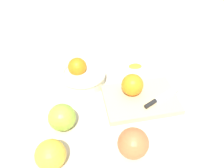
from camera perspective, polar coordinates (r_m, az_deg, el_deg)
The scene contains 9 objects.
ground_plane at distance 0.78m, azimuth 2.05°, elevation -4.19°, with size 2.40×2.40×0.00m, color beige.
bowl at distance 0.83m, azimuth -7.29°, elevation 2.23°, with size 0.16×0.16×0.09m.
cutting_board at distance 0.78m, azimuth 7.00°, elevation -3.75°, with size 0.24×0.17×0.02m, color #DBB77F.
orange_on_board at distance 0.76m, azimuth 5.02°, elevation -0.19°, with size 0.07×0.07×0.07m, color orange.
knife at distance 0.77m, azimuth 11.15°, elevation -3.78°, with size 0.15×0.08×0.01m.
apple_front_center at distance 0.63m, azimuth 5.21°, elevation -14.25°, with size 0.08×0.08×0.08m, color #CC6638.
apple_front_left at distance 0.63m, azimuth -14.81°, elevation -16.42°, with size 0.08×0.08×0.08m, color gold.
apple_front_left_2 at distance 0.70m, azimuth -12.12°, elevation -8.00°, with size 0.08×0.08×0.08m, color #8EB738.
citrus_peel at distance 0.93m, azimuth 5.72°, elevation 4.52°, with size 0.05×0.04×0.01m, color orange.
Camera 1 is at (-0.13, -0.52, 0.57)m, focal length 37.32 mm.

